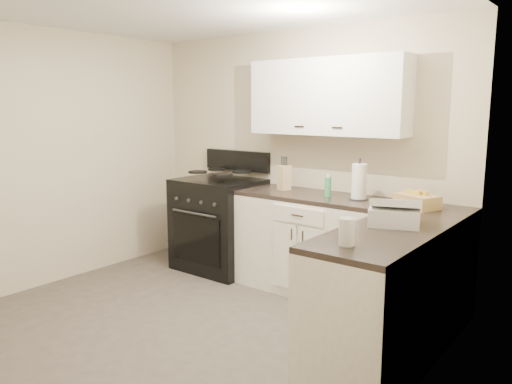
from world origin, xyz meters
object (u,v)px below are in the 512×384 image
Objects in this scene: knife_block at (284,178)px; wicker_basket at (417,201)px; countertop_grill at (394,216)px; stove at (220,227)px; paper_towel at (359,182)px.

wicker_basket is (1.36, -0.07, -0.07)m from knife_block.
wicker_basket is at bearing 77.33° from countertop_grill.
knife_block reaches higher than wicker_basket.
wicker_basket is at bearing 0.22° from stove.
stove is 2.21m from wicker_basket.
countertop_grill is (1.45, -0.74, -0.06)m from knife_block.
paper_towel is at bearing 19.64° from knife_block.
countertop_grill reaches higher than wicker_basket.
paper_towel is at bearing 111.12° from countertop_grill.
knife_block is 1.63m from countertop_grill.
knife_block is at bearing 132.88° from countertop_grill.
stove is at bearing 143.49° from countertop_grill.
knife_block reaches higher than stove.
knife_block is at bearing 176.94° from wicker_basket.
wicker_basket is 0.98× the size of countertop_grill.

